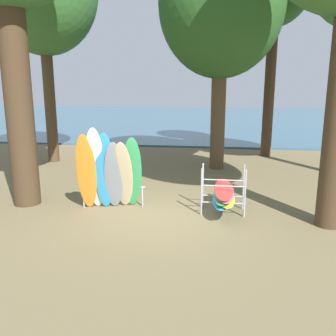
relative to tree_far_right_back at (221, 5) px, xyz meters
name	(u,v)px	position (x,y,z in m)	size (l,w,h in m)	color
ground_plane	(162,216)	(-1.35, -5.75, -6.19)	(80.00, 80.00, 0.00)	brown
lake_water	(205,118)	(-1.35, 22.79, -6.14)	(80.00, 36.00, 0.10)	#38607A
tree_far_right_back	(221,5)	(0.00, 0.00, 0.00)	(4.69, 4.69, 8.94)	brown
leaning_board_pile	(109,173)	(-2.81, -5.50, -5.16)	(1.81, 1.09, 2.30)	orange
board_storage_rack	(224,193)	(0.23, -5.23, -5.67)	(1.15, 2.13, 1.25)	#9EA0A5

